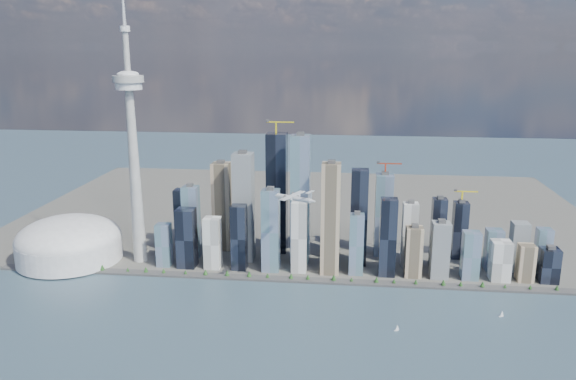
# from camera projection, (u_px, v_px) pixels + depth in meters

# --- Properties ---
(ground) EXTENTS (4000.00, 4000.00, 0.00)m
(ground) POSITION_uv_depth(u_px,v_px,m) (269.00, 353.00, 777.47)
(ground) COLOR #2E4350
(ground) RESTS_ON ground
(seawall) EXTENTS (1100.00, 22.00, 4.00)m
(seawall) POSITION_uv_depth(u_px,v_px,m) (288.00, 279.00, 1017.75)
(seawall) COLOR #383838
(seawall) RESTS_ON ground
(land) EXTENTS (1400.00, 900.00, 3.00)m
(land) POSITION_uv_depth(u_px,v_px,m) (307.00, 210.00, 1451.27)
(land) COLOR #4C4C47
(land) RESTS_ON ground
(shoreline_trees) EXTENTS (960.53, 7.20, 8.80)m
(shoreline_trees) POSITION_uv_depth(u_px,v_px,m) (288.00, 276.00, 1016.07)
(shoreline_trees) COLOR #3F2D1E
(shoreline_trees) RESTS_ON seawall
(skyscraper_cluster) EXTENTS (736.00, 142.00, 270.19)m
(skyscraper_cluster) POSITION_uv_depth(u_px,v_px,m) (324.00, 223.00, 1074.73)
(skyscraper_cluster) COLOR black
(skyscraper_cluster) RESTS_ON land
(needle_tower) EXTENTS (56.00, 56.00, 550.50)m
(needle_tower) POSITION_uv_depth(u_px,v_px,m) (133.00, 144.00, 1049.46)
(needle_tower) COLOR gray
(needle_tower) RESTS_ON land
(dome_stadium) EXTENTS (200.00, 200.00, 86.00)m
(dome_stadium) POSITION_uv_depth(u_px,v_px,m) (69.00, 242.00, 1103.25)
(dome_stadium) COLOR silver
(dome_stadium) RESTS_ON land
(airplane) EXTENTS (73.79, 66.28, 19.01)m
(airplane) POSITION_uv_depth(u_px,v_px,m) (294.00, 198.00, 928.04)
(airplane) COLOR silver
(airplane) RESTS_ON ground
(sailboat_west) EXTENTS (7.64, 3.68, 10.61)m
(sailboat_west) POSITION_uv_depth(u_px,v_px,m) (397.00, 329.00, 837.25)
(sailboat_west) COLOR silver
(sailboat_west) RESTS_ON ground
(sailboat_east) EXTENTS (7.81, 3.92, 10.88)m
(sailboat_east) POSITION_uv_depth(u_px,v_px,m) (502.00, 315.00, 880.79)
(sailboat_east) COLOR silver
(sailboat_east) RESTS_ON ground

